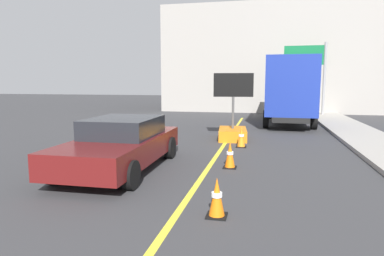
# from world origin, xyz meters

# --- Properties ---
(lane_center_stripe) EXTENTS (0.14, 36.00, 0.01)m
(lane_center_stripe) POSITION_xyz_m (0.00, 6.00, 0.00)
(lane_center_stripe) COLOR yellow
(lane_center_stripe) RESTS_ON ground
(arrow_board_trailer) EXTENTS (1.60, 1.90, 2.70)m
(arrow_board_trailer) POSITION_xyz_m (0.19, 15.43, 0.48)
(arrow_board_trailer) COLOR orange
(arrow_board_trailer) RESTS_ON ground
(box_truck) EXTENTS (2.78, 7.80, 3.59)m
(box_truck) POSITION_xyz_m (2.75, 21.32, 1.92)
(box_truck) COLOR black
(box_truck) RESTS_ON ground
(pickup_car) EXTENTS (2.11, 4.83, 1.38)m
(pickup_car) POSITION_xyz_m (-2.28, 9.98, 0.70)
(pickup_car) COLOR #591414
(pickup_car) RESTS_ON ground
(highway_guide_sign) EXTENTS (2.79, 0.18, 5.00)m
(highway_guide_sign) POSITION_xyz_m (4.53, 26.22, 3.42)
(highway_guide_sign) COLOR gray
(highway_guide_sign) RESTS_ON ground
(far_building_block) EXTENTS (18.67, 9.42, 8.30)m
(far_building_block) POSITION_xyz_m (2.59, 32.51, 4.15)
(far_building_block) COLOR gray
(far_building_block) RESTS_ON ground
(traffic_cone_mid_lane) EXTENTS (0.36, 0.36, 0.70)m
(traffic_cone_mid_lane) POSITION_xyz_m (0.71, 7.25, 0.35)
(traffic_cone_mid_lane) COLOR black
(traffic_cone_mid_lane) RESTS_ON ground
(traffic_cone_far_lane) EXTENTS (0.36, 0.36, 0.74)m
(traffic_cone_far_lane) POSITION_xyz_m (0.58, 10.71, 0.36)
(traffic_cone_far_lane) COLOR black
(traffic_cone_far_lane) RESTS_ON ground
(traffic_cone_curbside) EXTENTS (0.36, 0.36, 0.76)m
(traffic_cone_curbside) POSITION_xyz_m (0.66, 13.80, 0.37)
(traffic_cone_curbside) COLOR black
(traffic_cone_curbside) RESTS_ON ground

